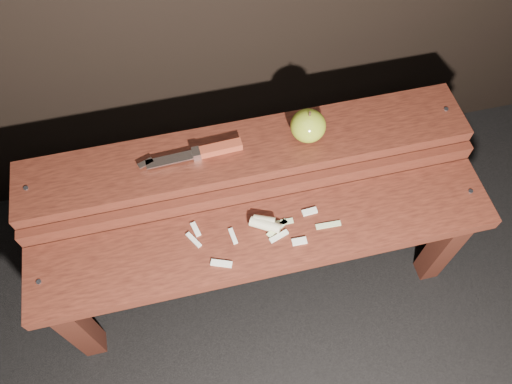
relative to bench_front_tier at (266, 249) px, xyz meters
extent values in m
plane|color=black|center=(0.00, 0.06, -0.35)|extent=(60.00, 60.00, 0.00)
cube|color=#38160E|center=(-0.54, -0.04, -0.16)|extent=(0.06, 0.06, 0.38)
cube|color=#38160E|center=(0.54, -0.04, -0.16)|extent=(0.06, 0.06, 0.38)
cube|color=#481C11|center=(0.00, 0.01, 0.05)|extent=(1.20, 0.20, 0.04)
cylinder|color=slate|center=(-0.56, 0.01, 0.07)|extent=(0.01, 0.01, 0.00)
cylinder|color=slate|center=(0.56, 0.01, 0.07)|extent=(0.01, 0.01, 0.00)
cube|color=#38160E|center=(-0.54, 0.26, -0.12)|extent=(0.06, 0.06, 0.46)
cube|color=#38160E|center=(0.54, 0.26, -0.12)|extent=(0.06, 0.06, 0.46)
cube|color=#481C11|center=(0.00, 0.13, 0.09)|extent=(1.20, 0.02, 0.05)
cube|color=#481C11|center=(0.00, 0.23, 0.13)|extent=(1.20, 0.18, 0.04)
cylinder|color=slate|center=(-0.56, 0.23, 0.15)|extent=(0.01, 0.01, 0.00)
cylinder|color=slate|center=(0.56, 0.23, 0.15)|extent=(0.01, 0.01, 0.00)
ellipsoid|color=olive|center=(0.16, 0.23, 0.19)|extent=(0.09, 0.09, 0.08)
cylinder|color=#382314|center=(0.16, 0.23, 0.24)|extent=(0.01, 0.01, 0.01)
cube|color=#933720|center=(-0.07, 0.23, 0.16)|extent=(0.11, 0.03, 0.02)
cube|color=silver|center=(-0.13, 0.23, 0.16)|extent=(0.02, 0.03, 0.02)
cube|color=silver|center=(-0.20, 0.23, 0.16)|extent=(0.12, 0.03, 0.00)
cube|color=silver|center=(-0.26, 0.23, 0.16)|extent=(0.04, 0.03, 0.00)
cube|color=beige|center=(-0.17, 0.06, 0.07)|extent=(0.02, 0.04, 0.01)
cube|color=beige|center=(0.03, 0.00, 0.07)|extent=(0.05, 0.03, 0.01)
cube|color=beige|center=(-0.12, -0.04, 0.07)|extent=(0.05, 0.03, 0.01)
cube|color=beige|center=(0.13, 0.05, 0.07)|extent=(0.04, 0.02, 0.01)
cube|color=beige|center=(0.08, -0.03, 0.07)|extent=(0.04, 0.02, 0.01)
cube|color=beige|center=(-0.18, 0.04, 0.07)|extent=(0.03, 0.05, 0.01)
cube|color=beige|center=(-0.08, 0.02, 0.07)|extent=(0.02, 0.04, 0.01)
cylinder|color=#C9BB8C|center=(0.00, 0.04, 0.08)|extent=(0.06, 0.05, 0.03)
cylinder|color=#C9BB8C|center=(0.01, 0.03, 0.08)|extent=(0.06, 0.05, 0.03)
cylinder|color=#C9BB8C|center=(-0.01, 0.04, 0.08)|extent=(0.06, 0.05, 0.03)
cube|color=#BCC988|center=(0.03, 0.02, 0.07)|extent=(0.06, 0.04, 0.00)
cube|color=#BCC988|center=(0.16, 0.00, 0.07)|extent=(0.07, 0.02, 0.00)
cube|color=#BCC988|center=(0.04, 0.03, 0.07)|extent=(0.07, 0.02, 0.00)
camera|label=1|loc=(-0.15, -0.52, 1.20)|focal=35.00mm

